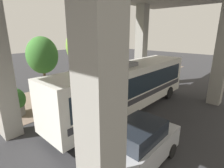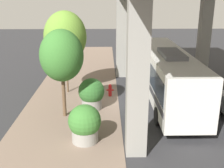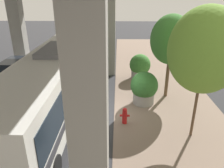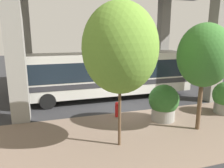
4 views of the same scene
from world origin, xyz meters
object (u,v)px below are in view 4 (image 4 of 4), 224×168
at_px(street_tree_near, 204,56).
at_px(street_tree_far, 120,48).
at_px(fire_hydrant, 117,109).
at_px(parked_car, 138,74).
at_px(bus, 108,72).
at_px(planter_middle, 164,103).

bearing_deg(street_tree_near, street_tree_far, 94.86).
height_order(fire_hydrant, street_tree_near, street_tree_near).
distance_m(street_tree_far, parked_car, 12.19).
bearing_deg(street_tree_near, bus, 22.70).
distance_m(bus, planter_middle, 5.27).
xyz_separation_m(bus, parked_car, (3.64, -3.96, -0.97)).
xyz_separation_m(bus, fire_hydrant, (-3.74, 0.56, -1.46)).
relative_size(fire_hydrant, street_tree_near, 0.17).
bearing_deg(bus, parked_car, -47.36).
relative_size(fire_hydrant, planter_middle, 0.45).
bearing_deg(parked_car, street_tree_far, 152.50).
height_order(street_tree_near, street_tree_far, street_tree_far).
xyz_separation_m(bus, street_tree_far, (-6.81, 1.48, 2.15)).
distance_m(bus, street_tree_near, 7.20).
height_order(planter_middle, street_tree_near, street_tree_near).
xyz_separation_m(bus, planter_middle, (-4.92, -1.67, -0.91)).
xyz_separation_m(planter_middle, parked_car, (8.56, -2.29, -0.06)).
distance_m(street_tree_near, street_tree_far, 4.22).
bearing_deg(street_tree_far, fire_hydrant, -16.71).
relative_size(planter_middle, parked_car, 0.49).
bearing_deg(planter_middle, street_tree_near, -146.11).
relative_size(bus, street_tree_near, 2.39).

